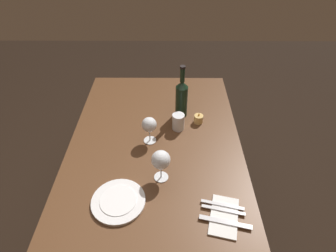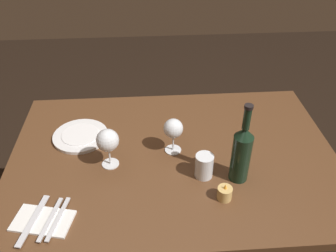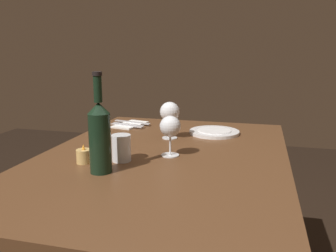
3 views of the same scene
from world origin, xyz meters
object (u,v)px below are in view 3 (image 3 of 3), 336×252
object	(u,v)px
wine_glass_right	(170,112)
dinner_plate	(214,132)
votive_candle	(84,157)
fork_outer	(127,125)
wine_bottle	(100,135)
fork_inner	(129,124)
wine_glass_left	(170,127)
folded_napkin	(130,125)
table_knife	(132,122)
water_tumbler	(121,149)

from	to	relation	value
wine_glass_right	dinner_plate	size ratio (longest dim) A/B	0.70
votive_candle	dinner_plate	bearing A→B (deg)	-35.21
wine_glass_right	fork_outer	bearing A→B (deg)	59.48
wine_bottle	fork_inner	world-z (taller)	wine_bottle
wine_glass_left	fork_inner	size ratio (longest dim) A/B	0.84
wine_bottle	fork_outer	xyz separation A→B (m)	(0.63, 0.16, -0.11)
wine_glass_left	wine_bottle	xyz separation A→B (m)	(-0.23, 0.17, 0.02)
wine_glass_left	wine_bottle	world-z (taller)	wine_bottle
votive_candle	dinner_plate	size ratio (longest dim) A/B	0.29
folded_napkin	table_knife	world-z (taller)	table_knife
dinner_plate	folded_napkin	distance (m)	0.44
table_knife	wine_bottle	bearing A→B (deg)	-167.64
votive_candle	fork_outer	size ratio (longest dim) A/B	0.38
votive_candle	folded_napkin	bearing A→B (deg)	5.47
wine_bottle	fork_inner	size ratio (longest dim) A/B	1.79
wine_glass_right	votive_candle	world-z (taller)	wine_glass_right
fork_inner	fork_outer	bearing A→B (deg)	180.00
wine_bottle	fork_inner	bearing A→B (deg)	13.37
water_tumbler	wine_bottle	bearing A→B (deg)	170.99
folded_napkin	fork_inner	distance (m)	0.03
votive_candle	dinner_plate	world-z (taller)	votive_candle
votive_candle	fork_outer	bearing A→B (deg)	5.96
wine_glass_left	fork_outer	xyz separation A→B (m)	(0.40, 0.33, -0.10)
fork_outer	fork_inner	bearing A→B (deg)	0.00
fork_inner	wine_bottle	bearing A→B (deg)	-166.63
votive_candle	table_knife	distance (m)	0.64
wine_glass_right	fork_inner	xyz separation A→B (m)	(0.18, 0.26, -0.11)
wine_glass_left	table_knife	distance (m)	0.59
wine_bottle	votive_candle	world-z (taller)	wine_bottle
votive_candle	dinner_plate	distance (m)	0.66
wine_glass_left	table_knife	world-z (taller)	wine_glass_left
wine_glass_right	wine_bottle	size ratio (longest dim) A/B	0.51
wine_bottle	fork_outer	distance (m)	0.66
wine_glass_right	fork_inner	bearing A→B (deg)	55.58
wine_glass_left	folded_napkin	xyz separation A→B (m)	(0.45, 0.33, -0.10)
wine_bottle	fork_inner	distance (m)	0.68
votive_candle	wine_glass_right	bearing A→B (deg)	-26.61
wine_glass_left	dinner_plate	size ratio (longest dim) A/B	0.65
wine_glass_left	votive_candle	world-z (taller)	wine_glass_left
wine_glass_left	wine_glass_right	distance (m)	0.25
wine_glass_right	water_tumbler	distance (m)	0.37
wine_glass_left	votive_candle	size ratio (longest dim) A/B	2.24
dinner_plate	table_knife	bearing A→B (deg)	77.50
wine_glass_left	table_knife	xyz separation A→B (m)	(0.48, 0.33, -0.10)
wine_bottle	wine_glass_left	bearing A→B (deg)	-36.80
fork_outer	wine_bottle	bearing A→B (deg)	-166.12
votive_candle	folded_napkin	distance (m)	0.61
dinner_plate	water_tumbler	bearing A→B (deg)	151.43
wine_glass_left	wine_bottle	distance (m)	0.29
votive_candle	fork_inner	size ratio (longest dim) A/B	0.38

